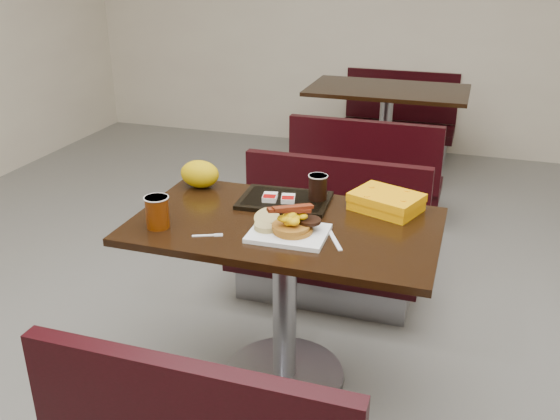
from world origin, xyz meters
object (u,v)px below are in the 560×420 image
(tray, at_px, (285,200))
(coffee_cup_far, at_px, (318,187))
(coffee_cup_near, at_px, (157,212))
(hashbrown_sleeve_right, at_px, (288,199))
(bench_near_n, at_px, (326,238))
(pancake_stack, at_px, (293,228))
(table_far, at_px, (385,136))
(table_near, at_px, (285,304))
(hashbrown_sleeve_left, at_px, (270,197))
(platter, at_px, (289,233))
(bench_near_s, at_px, (218,420))
(paper_bag, at_px, (200,174))
(bench_far_s, at_px, (368,165))
(fork, at_px, (203,236))
(knife, at_px, (334,239))
(clamshell, at_px, (386,202))
(bench_far_n, at_px, (397,116))

(tray, relative_size, coffee_cup_far, 3.52)
(coffee_cup_near, distance_m, hashbrown_sleeve_right, 0.55)
(bench_near_n, xyz_separation_m, hashbrown_sleeve_right, (-0.04, -0.52, 0.42))
(pancake_stack, bearing_deg, table_far, 91.37)
(table_near, height_order, hashbrown_sleeve_left, hashbrown_sleeve_left)
(bench_near_n, bearing_deg, platter, -86.56)
(bench_near_s, height_order, bench_near_n, same)
(platter, height_order, hashbrown_sleeve_left, hashbrown_sleeve_left)
(hashbrown_sleeve_right, bearing_deg, paper_bag, 156.15)
(bench_far_s, bearing_deg, fork, -96.89)
(knife, xyz_separation_m, tray, (-0.28, 0.29, 0.01))
(coffee_cup_near, relative_size, knife, 0.66)
(platter, distance_m, paper_bag, 0.64)
(knife, bearing_deg, fork, -102.93)
(platter, relative_size, hashbrown_sleeve_right, 3.79)
(bench_near_s, relative_size, pancake_stack, 6.74)
(bench_far_s, relative_size, tray, 2.67)
(bench_near_s, distance_m, bench_far_s, 2.60)
(bench_far_s, height_order, fork, fork)
(bench_far_s, xyz_separation_m, fork, (-0.26, -2.11, 0.39))
(knife, relative_size, tray, 0.51)
(platter, height_order, paper_bag, paper_bag)
(bench_far_s, distance_m, fork, 2.16)
(bench_far_s, relative_size, platter, 3.48)
(platter, bearing_deg, clamshell, 47.63)
(pancake_stack, xyz_separation_m, knife, (0.15, 0.02, -0.03))
(tray, bearing_deg, coffee_cup_near, -138.65)
(table_far, height_order, knife, knife)
(fork, bearing_deg, table_near, 16.29)
(clamshell, bearing_deg, bench_near_n, 148.95)
(table_near, bearing_deg, knife, -21.89)
(coffee_cup_near, bearing_deg, coffee_cup_far, 39.16)
(coffee_cup_near, bearing_deg, bench_near_n, 63.09)
(platter, relative_size, knife, 1.51)
(bench_far_s, relative_size, coffee_cup_near, 7.99)
(coffee_cup_near, distance_m, fork, 0.21)
(bench_near_s, xyz_separation_m, fork, (-0.26, 0.49, 0.39))
(clamshell, bearing_deg, bench_far_s, 122.73)
(fork, height_order, hashbrown_sleeve_right, hashbrown_sleeve_right)
(fork, bearing_deg, paper_bag, 92.62)
(hashbrown_sleeve_left, bearing_deg, platter, -69.19)
(tray, height_order, paper_bag, paper_bag)
(table_far, bearing_deg, hashbrown_sleeve_right, -90.99)
(bench_far_n, bearing_deg, pancake_stack, -88.92)
(platter, distance_m, pancake_stack, 0.03)
(bench_far_s, distance_m, coffee_cup_near, 2.19)
(table_near, bearing_deg, hashbrown_sleeve_left, 125.44)
(hashbrown_sleeve_left, bearing_deg, knife, -47.71)
(tray, bearing_deg, bench_near_n, 79.15)
(bench_near_s, distance_m, bench_far_n, 4.00)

